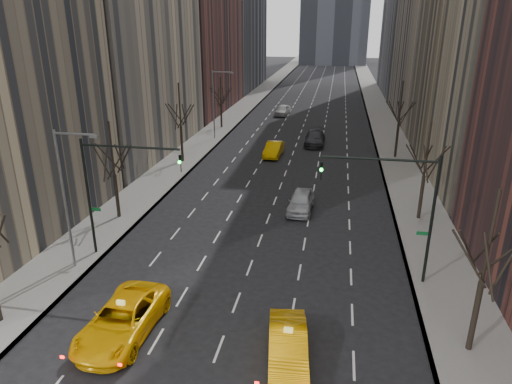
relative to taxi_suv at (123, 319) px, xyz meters
The scene contains 18 objects.
sidewalk_left 66.16m from the taxi_suv, 96.23° to the left, with size 4.50×320.00×0.15m, color slate.
sidewalk_right 68.01m from the taxi_suv, 75.25° to the left, with size 4.50×320.00×0.15m, color slate.
tree_lw_b 15.67m from the taxi_suv, 116.73° to the left, with size 3.36×3.50×7.82m.
tree_lw_c 30.72m from the taxi_suv, 103.11° to the left, with size 3.36×3.50×8.74m.
tree_lw_d 48.34m from the taxi_suv, 98.26° to the left, with size 3.36×3.50×7.36m.
tree_rw_a 17.42m from the taxi_suv, ahead, with size 3.36×3.50×8.28m.
tree_rw_b 24.80m from the taxi_suv, 46.15° to the left, with size 3.36×3.50×7.82m.
tree_rw_c 39.75m from the taxi_suv, 64.49° to the left, with size 3.36×3.50×8.74m.
traffic_mast_left 9.88m from the taxi_suv, 117.50° to the left, with size 6.69×0.39×8.00m.
traffic_mast_right 16.80m from the taxi_suv, 28.70° to the left, with size 6.69×0.39×8.00m.
streetlight_near 9.43m from the taxi_suv, 135.04° to the left, with size 2.83×0.22×9.00m.
streetlight_far 41.44m from the taxi_suv, 98.06° to the left, with size 2.83×0.22×9.00m.
taxi_suv is the anchor object (origin of this frame).
taxi_sedan 8.50m from the taxi_suv, ahead, with size 1.78×5.09×1.68m, color #FCA805.
silver_sedan_ahead 19.40m from the taxi_suv, 67.18° to the left, with size 2.00×4.96×1.69m, color #ACAFB4.
far_taxi 34.17m from the taxi_suv, 85.08° to the left, with size 1.77×5.08×1.67m, color #DBA004.
far_suv_grey 40.99m from the taxi_suv, 79.58° to the left, with size 2.48×6.11×1.77m, color #29282D.
far_car_white 59.42m from the taxi_suv, 89.18° to the left, with size 2.02×5.02×1.71m, color #BDBDBD.
Camera 1 is at (5.00, -13.62, 15.07)m, focal length 32.00 mm.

